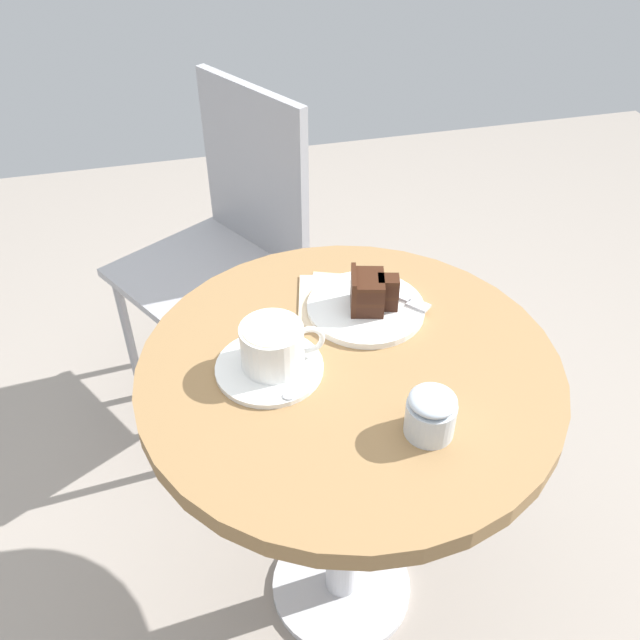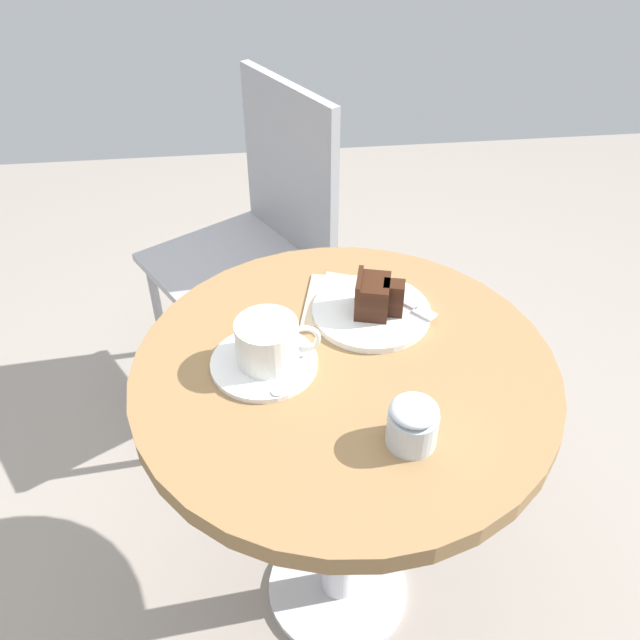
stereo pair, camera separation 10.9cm
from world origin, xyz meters
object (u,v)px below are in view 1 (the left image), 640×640
(cake_slice, at_px, (370,292))
(sugar_pot, at_px, (431,414))
(coffee_cup, at_px, (273,345))
(teaspoon, at_px, (297,384))
(cake_plate, at_px, (366,308))
(cafe_chair, at_px, (229,235))
(fork, at_px, (399,297))
(napkin, at_px, (347,301))
(saucer, at_px, (269,368))

(cake_slice, height_order, sugar_pot, cake_slice)
(coffee_cup, bearing_deg, teaspoon, -66.93)
(cake_slice, bearing_deg, cake_plate, 133.03)
(cafe_chair, bearing_deg, teaspoon, -29.13)
(cake_slice, bearing_deg, coffee_cup, -152.28)
(teaspoon, bearing_deg, sugar_pot, 90.34)
(fork, xyz_separation_m, napkin, (-0.09, 0.03, -0.01))
(coffee_cup, distance_m, sugar_pot, 0.26)
(saucer, height_order, fork, fork)
(teaspoon, bearing_deg, coffee_cup, -119.11)
(napkin, distance_m, cafe_chair, 0.58)
(teaspoon, distance_m, cake_slice, 0.22)
(cake_plate, bearing_deg, teaspoon, -134.64)
(teaspoon, relative_size, fork, 0.63)
(coffee_cup, relative_size, teaspoon, 1.68)
(cake_plate, xyz_separation_m, fork, (0.06, 0.00, 0.01))
(fork, height_order, sugar_pot, sugar_pot)
(cake_plate, distance_m, fork, 0.06)
(saucer, distance_m, sugar_pot, 0.27)
(napkin, bearing_deg, fork, -17.46)
(cake_plate, bearing_deg, napkin, 128.07)
(saucer, bearing_deg, cake_slice, 27.56)
(coffee_cup, relative_size, sugar_pot, 1.80)
(cake_slice, bearing_deg, napkin, 128.78)
(coffee_cup, height_order, cafe_chair, cafe_chair)
(teaspoon, height_order, sugar_pot, sugar_pot)
(cake_plate, bearing_deg, saucer, -150.72)
(cake_slice, distance_m, napkin, 0.06)
(fork, bearing_deg, sugar_pot, -51.75)
(saucer, relative_size, cake_plate, 0.83)
(cake_plate, bearing_deg, cake_slice, -46.97)
(cake_slice, distance_m, fork, 0.06)
(coffee_cup, bearing_deg, cake_slice, 27.72)
(coffee_cup, xyz_separation_m, fork, (0.24, 0.11, -0.03))
(fork, bearing_deg, napkin, -148.61)
(cake_plate, distance_m, cake_slice, 0.04)
(cake_slice, bearing_deg, fork, 9.44)
(teaspoon, xyz_separation_m, sugar_pot, (0.16, -0.13, 0.03))
(saucer, relative_size, napkin, 0.80)
(cake_slice, height_order, fork, cake_slice)
(cake_plate, distance_m, napkin, 0.04)
(teaspoon, bearing_deg, cake_slice, 171.44)
(saucer, bearing_deg, fork, 23.79)
(teaspoon, bearing_deg, fork, 164.57)
(cake_slice, xyz_separation_m, cafe_chair, (-0.18, 0.57, -0.21))
(coffee_cup, height_order, cake_slice, coffee_cup)
(saucer, xyz_separation_m, napkin, (0.16, 0.14, -0.00))
(saucer, xyz_separation_m, cake_plate, (0.19, 0.11, 0.00))
(napkin, xyz_separation_m, sugar_pot, (0.03, -0.32, 0.03))
(cafe_chair, bearing_deg, saucer, -31.80)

